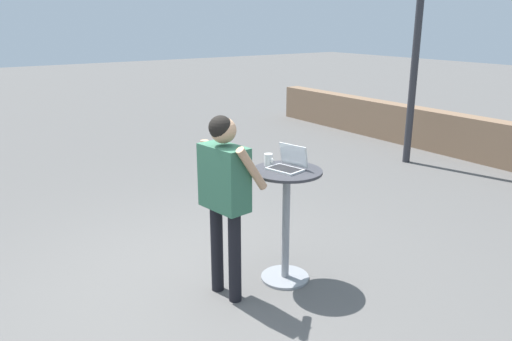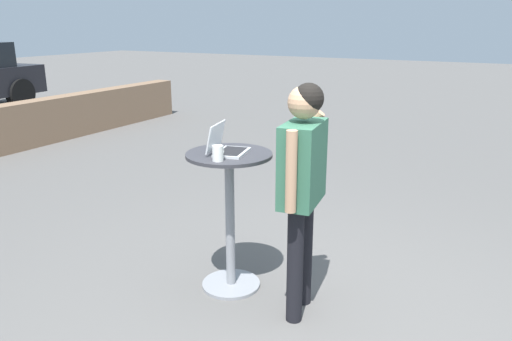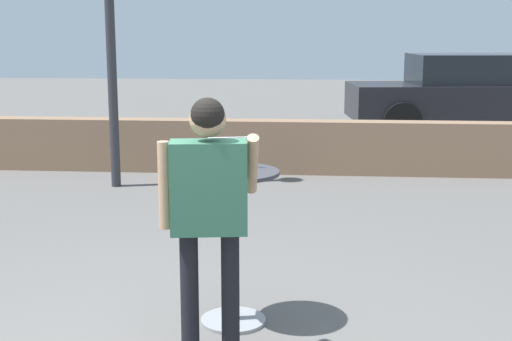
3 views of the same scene
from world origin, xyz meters
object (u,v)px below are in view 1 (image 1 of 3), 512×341
object	(u,v)px
standing_person	(224,185)
cafe_table	(286,213)
laptop	(288,164)
coffee_mug	(268,160)

from	to	relation	value
standing_person	cafe_table	bearing A→B (deg)	83.53
laptop	cafe_table	bearing A→B (deg)	-62.32
cafe_table	standing_person	size ratio (longest dim) A/B	0.66
laptop	standing_person	bearing A→B (deg)	-95.37
cafe_table	laptop	xyz separation A→B (m)	(-0.01, 0.02, 0.46)
laptop	standing_person	world-z (taller)	standing_person
cafe_table	coffee_mug	xyz separation A→B (m)	(-0.22, -0.05, 0.46)
laptop	standing_person	distance (m)	0.64
laptop	coffee_mug	xyz separation A→B (m)	(-0.21, -0.06, 0.00)
cafe_table	standing_person	bearing A→B (deg)	-96.47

